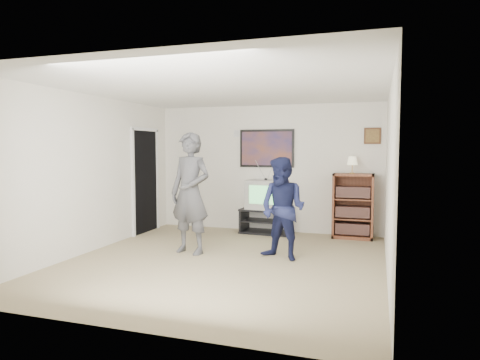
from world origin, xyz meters
The scene contains 13 objects.
room_shell centered at (0.00, 0.35, 1.25)m, with size 4.51×5.00×2.51m.
media_stand centered at (0.05, 2.23, 0.24)m, with size 0.99×0.59×0.48m.
crt_television centered at (0.05, 2.23, 0.76)m, with size 0.66×0.56×0.56m, color #9E9E99, non-canonical shape.
bookshelf centered at (1.69, 2.28, 0.60)m, with size 0.72×0.41×1.19m, color #572C1A, non-canonical shape.
table_lamp centered at (1.66, 2.26, 1.35)m, with size 0.20×0.20×0.31m, color beige, non-canonical shape.
person_tall centered at (-0.68, 0.33, 0.95)m, with size 0.69×0.46×1.90m, color #404144.
person_short centered at (0.78, 0.39, 0.76)m, with size 0.74×0.58×1.52m, color #181C42.
controller_left centered at (-0.63, 0.51, 1.16)m, with size 0.03×0.12×0.03m, color white.
controller_right centered at (0.80, 0.60, 1.14)m, with size 0.04×0.13×0.04m, color white.
poster centered at (0.00, 2.48, 1.65)m, with size 1.10×0.03×0.75m, color black.
air_vent centered at (-0.55, 2.48, 1.95)m, with size 0.28×0.02×0.14m, color white.
small_picture centered at (2.00, 2.48, 1.88)m, with size 0.30×0.03×0.30m, color #412A14.
doorway centered at (-2.23, 1.60, 1.00)m, with size 0.03×0.85×2.00m, color black.
Camera 1 is at (2.11, -5.77, 1.65)m, focal length 32.00 mm.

